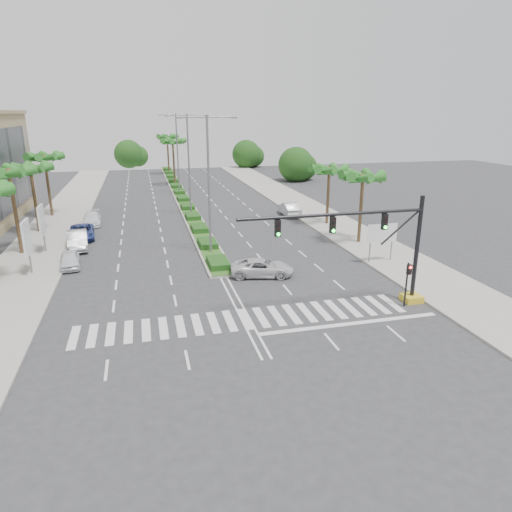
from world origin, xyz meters
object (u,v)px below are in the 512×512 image
at_px(car_crossing, 262,268).
at_px(car_right, 289,209).
at_px(car_parked_a, 70,260).
at_px(car_parked_b, 78,240).
at_px(car_parked_d, 92,219).
at_px(car_parked_c, 82,232).

bearing_deg(car_crossing, car_right, -10.25).
height_order(car_parked_a, car_parked_b, car_parked_b).
distance_m(car_parked_a, car_crossing, 15.90).
bearing_deg(car_parked_a, car_parked_d, 81.92).
bearing_deg(car_parked_c, car_parked_b, -95.51).
bearing_deg(car_parked_a, car_parked_b, 83.57).
xyz_separation_m(car_parked_d, car_right, (23.16, -0.90, 0.13)).
relative_size(car_parked_c, car_crossing, 1.03).
xyz_separation_m(car_parked_c, car_parked_d, (0.44, 6.06, -0.02)).
height_order(car_parked_a, car_parked_d, car_parked_d).
distance_m(car_parked_a, car_parked_c, 9.16).
xyz_separation_m(car_crossing, car_right, (8.81, 20.18, 0.14)).
xyz_separation_m(car_parked_b, car_right, (23.60, 8.75, -0.01)).
height_order(car_parked_d, car_crossing, car_parked_d).
bearing_deg(car_crossing, car_parked_a, 81.73).
bearing_deg(car_right, car_parked_b, 22.17).
relative_size(car_parked_a, car_right, 0.77).
xyz_separation_m(car_parked_a, car_crossing, (14.79, -5.86, 0.03)).
relative_size(car_parked_a, car_parked_b, 0.77).
height_order(car_parked_c, car_parked_d, car_parked_c).
height_order(car_parked_a, car_parked_c, car_parked_c).
relative_size(car_crossing, car_right, 0.99).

